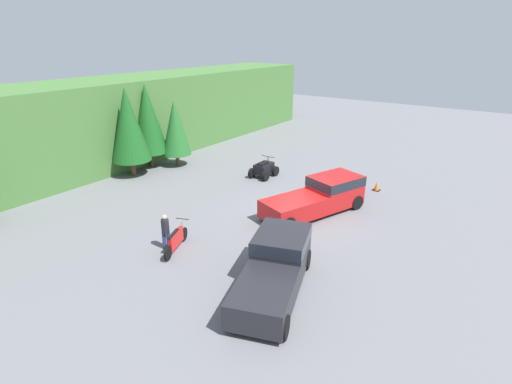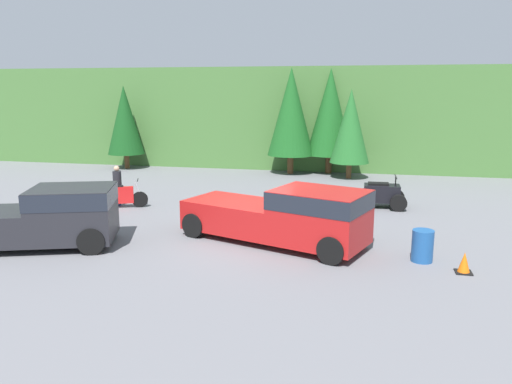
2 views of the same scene
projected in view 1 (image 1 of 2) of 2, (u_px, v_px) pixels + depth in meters
ground_plane at (294, 216)px, 20.75m from camera, size 80.00×80.00×0.00m
hillside_backdrop at (100, 123)px, 28.26m from camera, size 44.00×6.00×5.88m
tree_mid_left at (128, 125)px, 25.62m from camera, size 2.55×2.55×5.79m
tree_mid_right at (148, 119)px, 27.52m from camera, size 2.53×2.53×5.76m
tree_right at (175, 128)px, 27.87m from camera, size 2.04×2.04×4.65m
pickup_truck_red at (321, 195)px, 20.96m from camera, size 6.07×3.80×1.79m
pickup_truck_second at (276, 264)px, 14.61m from camera, size 5.54×3.53×1.79m
dirt_bike at (176, 240)px, 17.34m from camera, size 2.23×1.11×1.12m
quad_atv at (264, 169)px, 26.34m from camera, size 1.90×1.31×1.28m
rider_person at (166, 231)px, 17.27m from camera, size 0.47×0.47×1.63m
traffic_cone at (377, 186)px, 24.10m from camera, size 0.42×0.42×0.55m
steel_barrel at (360, 186)px, 23.67m from camera, size 0.58×0.58×0.88m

